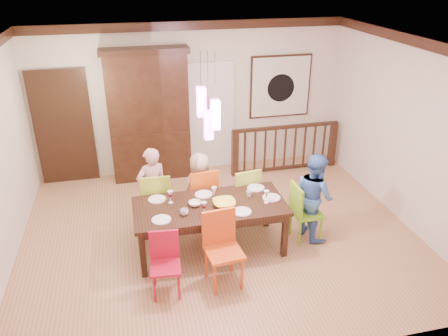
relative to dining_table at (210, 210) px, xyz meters
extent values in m
plane|color=#A0724D|center=(0.21, 0.36, -0.67)|extent=(6.00, 6.00, 0.00)
plane|color=white|center=(0.21, 0.36, 2.23)|extent=(6.00, 6.00, 0.00)
plane|color=beige|center=(0.21, 2.86, 0.78)|extent=(6.00, 0.00, 6.00)
plane|color=beige|center=(3.21, 0.36, 0.78)|extent=(0.00, 5.00, 5.00)
cube|color=black|center=(-2.19, 2.81, 0.38)|extent=(1.04, 0.07, 2.24)
cube|color=silver|center=(0.56, 2.82, 0.38)|extent=(0.97, 0.05, 2.22)
cube|color=black|center=(2.01, 2.83, 0.93)|extent=(1.25, 0.04, 1.25)
cube|color=silver|center=(2.01, 2.80, 0.93)|extent=(1.18, 0.02, 1.18)
cylinder|color=black|center=(2.01, 2.79, 0.91)|extent=(0.56, 0.01, 0.56)
cube|color=#FF4CCA|center=(-0.08, 0.05, 1.58)|extent=(0.11, 0.11, 0.38)
cylinder|color=black|center=(-0.08, 0.05, 2.00)|extent=(0.01, 0.01, 0.46)
cube|color=#FF4CCA|center=(0.08, -0.05, 1.43)|extent=(0.11, 0.11, 0.38)
cylinder|color=black|center=(0.08, -0.05, 1.93)|extent=(0.01, 0.01, 0.61)
cube|color=#FF4CCA|center=(0.00, 0.00, 1.28)|extent=(0.11, 0.11, 0.38)
cylinder|color=black|center=(0.00, 0.00, 1.85)|extent=(0.01, 0.01, 0.76)
cube|color=black|center=(0.00, 0.00, 0.06)|extent=(2.16, 0.99, 0.05)
cube|color=black|center=(-1.00, 0.41, -0.32)|extent=(0.08, 0.08, 0.70)
cube|color=black|center=(1.00, 0.41, -0.32)|extent=(0.08, 0.08, 0.70)
cube|color=black|center=(-1.00, -0.41, -0.32)|extent=(0.08, 0.08, 0.70)
cube|color=black|center=(1.00, -0.41, -0.32)|extent=(0.08, 0.08, 0.70)
cube|color=black|center=(0.00, 0.43, -0.02)|extent=(1.96, 0.05, 0.10)
cube|color=black|center=(0.00, -0.43, -0.02)|extent=(1.96, 0.05, 0.10)
cube|color=#A3C72F|center=(-0.71, 0.74, -0.18)|extent=(0.47, 0.47, 0.04)
cube|color=#A3C72F|center=(-0.71, 0.74, 0.09)|extent=(0.45, 0.06, 0.50)
cylinder|color=#A3C72F|center=(-0.89, 0.56, -0.43)|extent=(0.04, 0.04, 0.47)
cylinder|color=#A3C72F|center=(-0.53, 0.56, -0.43)|extent=(0.04, 0.04, 0.47)
cylinder|color=#A3C72F|center=(-0.89, 0.93, -0.43)|extent=(0.04, 0.04, 0.47)
cylinder|color=#A3C72F|center=(-0.53, 0.93, -0.43)|extent=(0.04, 0.04, 0.47)
cube|color=#CC5211|center=(0.00, 0.76, -0.19)|extent=(0.50, 0.50, 0.04)
cube|color=#CC5211|center=(0.00, 0.76, 0.08)|extent=(0.45, 0.10, 0.49)
cylinder|color=#CC5211|center=(-0.18, 0.58, -0.43)|extent=(0.04, 0.04, 0.47)
cylinder|color=#CC5211|center=(0.18, 0.58, -0.43)|extent=(0.04, 0.04, 0.47)
cylinder|color=#CC5211|center=(-0.18, 0.94, -0.43)|extent=(0.04, 0.04, 0.47)
cylinder|color=#CC5211|center=(0.18, 0.94, -0.43)|extent=(0.04, 0.04, 0.47)
cube|color=#A5C53E|center=(0.67, 0.68, -0.20)|extent=(0.50, 0.50, 0.04)
cube|color=#A5C53E|center=(0.67, 0.68, 0.06)|extent=(0.44, 0.12, 0.48)
cylinder|color=#A5C53E|center=(0.49, 0.51, -0.44)|extent=(0.04, 0.04, 0.46)
cylinder|color=#A5C53E|center=(0.85, 0.51, -0.44)|extent=(0.04, 0.04, 0.46)
cylinder|color=#A5C53E|center=(0.49, 0.86, -0.44)|extent=(0.04, 0.04, 0.46)
cylinder|color=#A5C53E|center=(0.85, 0.86, -0.44)|extent=(0.04, 0.04, 0.46)
cube|color=#AC0E29|center=(-0.74, -0.81, -0.26)|extent=(0.41, 0.41, 0.04)
cube|color=#AC0E29|center=(-0.74, -0.81, -0.04)|extent=(0.38, 0.07, 0.41)
cylinder|color=#AC0E29|center=(-0.89, -0.96, -0.47)|extent=(0.03, 0.03, 0.39)
cylinder|color=#AC0E29|center=(-0.58, -0.96, -0.47)|extent=(0.03, 0.03, 0.39)
cylinder|color=#AC0E29|center=(-0.89, -0.65, -0.47)|extent=(0.03, 0.03, 0.39)
cylinder|color=#AC0E29|center=(-0.58, -0.65, -0.47)|extent=(0.03, 0.03, 0.39)
cube|color=#CF4A16|center=(0.02, -0.79, -0.18)|extent=(0.50, 0.50, 0.04)
cube|color=#CF4A16|center=(0.02, -0.79, 0.09)|extent=(0.46, 0.09, 0.50)
cylinder|color=#CF4A16|center=(-0.16, -0.97, -0.43)|extent=(0.04, 0.04, 0.48)
cylinder|color=#CF4A16|center=(0.21, -0.97, -0.43)|extent=(0.04, 0.04, 0.48)
cylinder|color=#CF4A16|center=(-0.16, -0.60, -0.43)|extent=(0.04, 0.04, 0.48)
cylinder|color=#CF4A16|center=(0.21, -0.60, -0.43)|extent=(0.04, 0.04, 0.48)
cube|color=#70B11F|center=(1.47, -0.07, -0.22)|extent=(0.44, 0.44, 0.04)
cube|color=#70B11F|center=(1.47, -0.07, 0.04)|extent=(0.06, 0.42, 0.46)
cylinder|color=#70B11F|center=(1.30, -0.24, -0.45)|extent=(0.04, 0.04, 0.44)
cylinder|color=#70B11F|center=(1.64, -0.24, -0.45)|extent=(0.04, 0.04, 0.44)
cylinder|color=#70B11F|center=(1.30, 0.11, -0.45)|extent=(0.04, 0.04, 0.44)
cylinder|color=#70B11F|center=(1.64, 0.11, -0.45)|extent=(0.04, 0.04, 0.44)
cube|color=black|center=(-0.63, 2.64, -0.19)|extent=(1.48, 0.44, 0.95)
cube|color=black|center=(-0.63, 2.66, 1.02)|extent=(1.48, 0.40, 1.48)
cube|color=black|center=(-0.63, 2.85, 1.02)|extent=(1.27, 0.02, 1.27)
cube|color=black|center=(-0.63, 2.66, 1.78)|extent=(1.58, 0.44, 0.10)
cube|color=black|center=(0.95, 2.31, -0.21)|extent=(0.12, 0.12, 0.92)
cube|color=black|center=(3.03, 2.31, -0.21)|extent=(0.12, 0.12, 0.92)
cube|color=black|center=(1.99, 2.31, 0.26)|extent=(2.20, 0.11, 0.06)
cube|color=black|center=(1.99, 2.31, -0.62)|extent=(2.08, 0.09, 0.05)
imported|color=beige|center=(-0.75, 0.82, 0.01)|extent=(0.57, 0.46, 1.35)
imported|color=#C0A891|center=(0.00, 0.82, -0.08)|extent=(0.66, 0.52, 1.18)
imported|color=#4472C0|center=(1.61, 0.02, 0.01)|extent=(0.63, 0.75, 1.36)
imported|color=yellow|center=(0.19, -0.07, 0.12)|extent=(0.32, 0.32, 0.08)
imported|color=white|center=(-0.21, 0.03, 0.11)|extent=(0.24, 0.24, 0.06)
imported|color=silver|center=(-0.39, -0.19, 0.13)|extent=(0.14, 0.14, 0.09)
imported|color=silver|center=(0.61, 0.11, 0.13)|extent=(0.12, 0.12, 0.09)
cylinder|color=white|center=(-0.72, 0.31, 0.09)|extent=(0.26, 0.26, 0.01)
cylinder|color=white|center=(-0.03, 0.30, 0.09)|extent=(0.26, 0.26, 0.01)
cylinder|color=white|center=(0.78, 0.33, 0.09)|extent=(0.26, 0.26, 0.01)
cylinder|color=white|center=(-0.71, -0.25, 0.09)|extent=(0.26, 0.26, 0.01)
cylinder|color=white|center=(0.39, -0.30, 0.09)|extent=(0.26, 0.26, 0.01)
cylinder|color=white|center=(0.91, -0.01, 0.09)|extent=(0.26, 0.26, 0.01)
cube|color=#D83359|center=(-0.01, -0.32, 0.09)|extent=(0.18, 0.14, 0.01)
camera|label=1|loc=(-1.01, -5.26, 3.22)|focal=35.00mm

